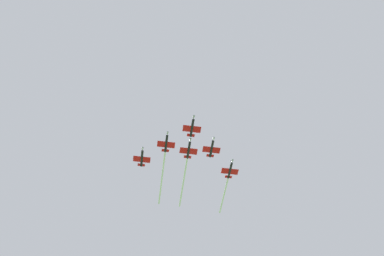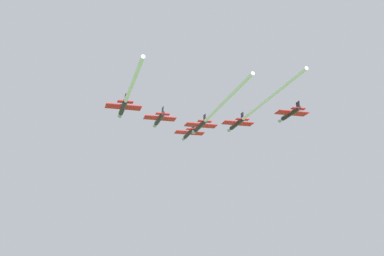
{
  "view_description": "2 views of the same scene",
  "coord_description": "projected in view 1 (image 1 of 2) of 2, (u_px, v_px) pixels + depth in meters",
  "views": [
    {
      "loc": [
        70.0,
        -116.27,
        3.47
      ],
      "look_at": [
        13.74,
        -13.04,
        176.87
      ],
      "focal_mm": 37.77,
      "sensor_mm": 36.0,
      "label": 1
    },
    {
      "loc": [
        -41.6,
        125.76,
        135.37
      ],
      "look_at": [
        17.41,
        -25.14,
        182.27
      ],
      "focal_mm": 44.11,
      "sensor_mm": 36.0,
      "label": 2
    }
  ],
  "objects": [
    {
      "name": "jet_lead",
      "position": [
        192.0,
        128.0,
        209.35
      ],
      "size": [
        10.35,
        12.2,
        2.78
      ],
      "rotation": [
        0.0,
        0.0,
        3.78
      ],
      "color": "black"
    },
    {
      "name": "jet_port_inner",
      "position": [
        212.0,
        148.0,
        217.37
      ],
      "size": [
        10.35,
        12.2,
        2.78
      ],
      "rotation": [
        0.0,
        0.0,
        3.78
      ],
      "color": "black"
    },
    {
      "name": "jet_starboard_inner",
      "position": [
        164.0,
        162.0,
        222.99
      ],
      "size": [
        31.98,
        43.0,
        2.78
      ],
      "rotation": [
        0.0,
        0.0,
        3.78
      ],
      "color": "black"
    },
    {
      "name": "jet_port_outer",
      "position": [
        186.0,
        167.0,
        222.34
      ],
      "size": [
        30.32,
        40.74,
        2.78
      ],
      "rotation": [
        0.0,
        0.0,
        3.78
      ],
      "color": "black"
    },
    {
      "name": "jet_starboard_outer",
      "position": [
        227.0,
        181.0,
        228.46
      ],
      "size": [
        25.11,
        33.65,
        2.78
      ],
      "rotation": [
        0.0,
        0.0,
        3.78
      ],
      "color": "black"
    },
    {
      "name": "jet_center_rear",
      "position": [
        142.0,
        158.0,
        222.14
      ],
      "size": [
        10.35,
        12.2,
        2.78
      ],
      "rotation": [
        0.0,
        0.0,
        3.78
      ],
      "color": "black"
    }
  ]
}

